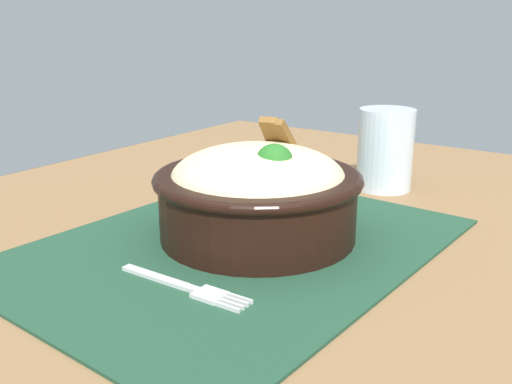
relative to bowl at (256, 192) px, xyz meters
The scene contains 5 objects.
table 0.12m from the bowl, 100.92° to the left, with size 1.14×0.94×0.73m.
placemat 0.06m from the bowl, 11.08° to the right, with size 0.45×0.34×0.00m, color #1E422D.
bowl is the anchor object (origin of this frame).
fork 0.14m from the bowl, ahead, with size 0.02×0.14×0.00m.
drinking_glass 0.26m from the bowl, behind, with size 0.07×0.07×0.11m.
Camera 1 is at (0.47, 0.31, 0.95)m, focal length 40.60 mm.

